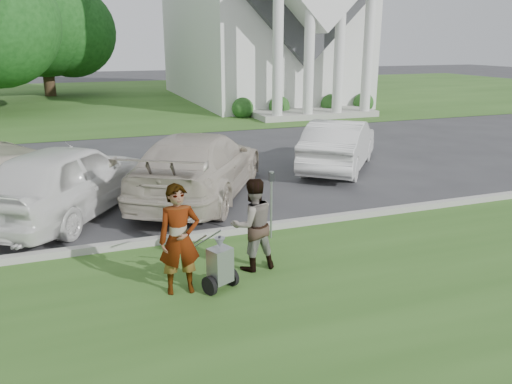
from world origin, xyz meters
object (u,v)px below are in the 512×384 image
church (258,4)px  car_c (199,165)px  striping_cart (220,266)px  car_d (339,144)px  person_left (179,240)px  tree_back (42,25)px  parking_meter_near (271,197)px  car_b (68,179)px  person_right (253,225)px

church → car_c: church is taller
striping_cart → car_c: car_c is taller
car_c → car_d: 4.83m
striping_cart → person_left: bearing=141.9°
striping_cart → car_d: car_d is taller
tree_back → parking_meter_near: bearing=-80.6°
striping_cart → car_b: 4.97m
tree_back → car_b: (1.27, -27.11, -3.91)m
car_d → parking_meter_near: bearing=88.1°
tree_back → car_b: tree_back is taller
church → car_b: 23.95m
striping_cart → car_d: size_ratio=0.24×
tree_back → person_left: bearing=-84.8°
tree_back → church: bearing=-27.8°
parking_meter_near → car_d: size_ratio=0.30×
church → car_b: church is taller
person_right → car_d: (4.75, 5.71, -0.05)m
tree_back → parking_meter_near: 30.53m
striping_cart → parking_meter_near: (1.51, 1.70, 0.45)m
striping_cart → person_right: (0.73, 0.54, 0.38)m
car_b → car_d: bearing=-133.1°
person_right → car_b: car_b is taller
car_c → car_d: (4.63, 1.38, -0.06)m
striping_cart → person_right: size_ratio=0.69×
church → tree_back: size_ratio=2.51×
person_left → car_d: (6.05, 6.11, -0.11)m
car_d → car_b: bearing=52.4°
parking_meter_near → tree_back: bearing=99.4°
striping_cart → car_b: size_ratio=0.23×
tree_back → car_c: (4.27, -26.71, -3.93)m
car_c → car_d: size_ratio=1.23×
church → parking_meter_near: size_ratio=17.82×
tree_back → parking_meter_near: tree_back is taller
tree_back → parking_meter_near: (4.93, -29.88, -3.87)m
striping_cart → car_c: 4.95m
tree_back → car_d: tree_back is taller
tree_back → car_d: 27.14m
tree_back → car_b: bearing=-87.3°
person_right → car_b: 4.87m
church → car_b: bearing=-120.1°
tree_back → car_d: size_ratio=2.14×
car_c → car_b: bearing=37.9°
church → tree_back: bearing=152.2°
church → parking_meter_near: (-8.08, -23.00, -5.09)m
person_left → parking_meter_near: 2.60m
parking_meter_near → car_b: 4.59m
striping_cart → car_d: bearing=24.1°
striping_cart → car_b: (-2.15, 4.46, 0.42)m
tree_back → car_c: tree_back is taller
person_left → parking_meter_near: size_ratio=1.26×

